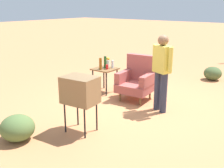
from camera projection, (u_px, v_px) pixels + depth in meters
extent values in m
plane|color=#C17A4C|center=(139.00, 104.00, 6.30)|extent=(60.00, 60.00, 0.00)
cylinder|color=brown|center=(120.00, 97.00, 6.46)|extent=(0.05, 0.05, 0.22)
cylinder|color=brown|center=(140.00, 101.00, 6.19)|extent=(0.05, 0.05, 0.22)
cylinder|color=brown|center=(131.00, 91.00, 6.90)|extent=(0.05, 0.05, 0.22)
cylinder|color=brown|center=(150.00, 94.00, 6.62)|extent=(0.05, 0.05, 0.22)
cube|color=#9E4C47|center=(135.00, 87.00, 6.48)|extent=(0.83, 0.83, 0.20)
cube|color=#9E4C47|center=(142.00, 68.00, 6.63)|extent=(0.77, 0.23, 0.64)
cube|color=#9E4C47|center=(124.00, 76.00, 6.58)|extent=(0.21, 0.69, 0.26)
cube|color=#9E4C47|center=(148.00, 80.00, 6.26)|extent=(0.21, 0.69, 0.26)
cylinder|color=black|center=(93.00, 81.00, 7.06)|extent=(0.04, 0.04, 0.60)
cylinder|color=black|center=(106.00, 84.00, 6.80)|extent=(0.04, 0.04, 0.60)
cylinder|color=black|center=(104.00, 78.00, 7.40)|extent=(0.04, 0.04, 0.60)
cylinder|color=black|center=(117.00, 80.00, 7.14)|extent=(0.04, 0.04, 0.60)
cube|color=brown|center=(105.00, 69.00, 7.01)|extent=(0.56, 0.56, 0.03)
cylinder|color=black|center=(97.00, 116.00, 4.92)|extent=(0.03, 0.03, 0.55)
cylinder|color=black|center=(78.00, 111.00, 5.14)|extent=(0.03, 0.03, 0.55)
cylinder|color=black|center=(85.00, 123.00, 4.63)|extent=(0.03, 0.03, 0.55)
cylinder|color=black|center=(65.00, 118.00, 4.85)|extent=(0.03, 0.03, 0.55)
cube|color=olive|center=(80.00, 90.00, 4.74)|extent=(0.64, 0.50, 0.48)
cube|color=#383D3F|center=(88.00, 87.00, 4.92)|extent=(0.42, 0.06, 0.34)
cylinder|color=#2D3347|center=(157.00, 91.00, 5.87)|extent=(0.14, 0.14, 0.86)
cylinder|color=#2D3347|center=(164.00, 93.00, 5.71)|extent=(0.14, 0.14, 0.86)
cube|color=#D6C64C|center=(162.00, 59.00, 5.59)|extent=(0.41, 0.33, 0.56)
cylinder|color=#D6C64C|center=(155.00, 56.00, 5.78)|extent=(0.09, 0.09, 0.50)
cylinder|color=#D6C64C|center=(170.00, 60.00, 5.39)|extent=(0.09, 0.09, 0.50)
sphere|color=brown|center=(163.00, 40.00, 5.48)|extent=(0.22, 0.22, 0.22)
cylinder|color=#1E5623|center=(105.00, 62.00, 6.96)|extent=(0.07, 0.07, 0.32)
cylinder|color=silver|center=(112.00, 64.00, 7.04)|extent=(0.06, 0.06, 0.20)
cylinder|color=red|center=(107.00, 67.00, 6.90)|extent=(0.07, 0.07, 0.12)
cylinder|color=brown|center=(101.00, 64.00, 6.84)|extent=(0.07, 0.07, 0.30)
cylinder|color=silver|center=(108.00, 64.00, 7.12)|extent=(0.09, 0.09, 0.18)
sphere|color=yellow|center=(108.00, 59.00, 7.08)|extent=(0.07, 0.07, 0.07)
sphere|color=#E04C66|center=(107.00, 58.00, 7.12)|extent=(0.07, 0.07, 0.07)
sphere|color=orange|center=(108.00, 59.00, 7.05)|extent=(0.07, 0.07, 0.07)
ellipsoid|color=#516B38|center=(18.00, 128.00, 4.58)|extent=(0.58, 0.58, 0.45)
ellipsoid|color=#475B33|center=(213.00, 73.00, 8.25)|extent=(0.53, 0.53, 0.41)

